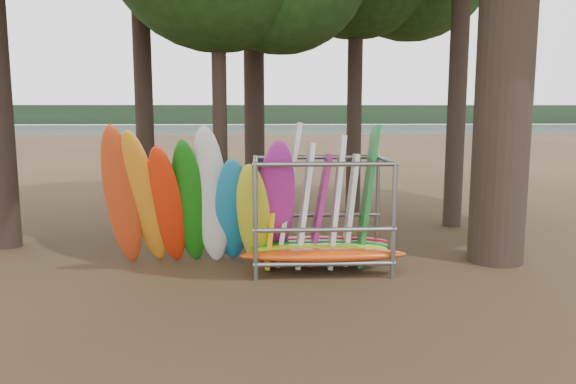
{
  "coord_description": "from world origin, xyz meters",
  "views": [
    {
      "loc": [
        -0.07,
        -10.37,
        3.16
      ],
      "look_at": [
        0.5,
        1.5,
        1.4
      ],
      "focal_mm": 35.0,
      "sensor_mm": 36.0,
      "label": 1
    }
  ],
  "objects": [
    {
      "name": "ground",
      "position": [
        0.0,
        0.0,
        0.0
      ],
      "size": [
        120.0,
        120.0,
        0.0
      ],
      "primitive_type": "plane",
      "color": "#47331E",
      "rests_on": "ground"
    },
    {
      "name": "lake",
      "position": [
        0.0,
        60.0,
        0.0
      ],
      "size": [
        160.0,
        160.0,
        0.0
      ],
      "primitive_type": "plane",
      "color": "gray",
      "rests_on": "ground"
    },
    {
      "name": "far_shore",
      "position": [
        0.0,
        110.0,
        2.0
      ],
      "size": [
        160.0,
        4.0,
        4.0
      ],
      "primitive_type": "cube",
      "color": "black",
      "rests_on": "ground"
    },
    {
      "name": "kayak_row",
      "position": [
        -1.32,
        0.49,
        1.32
      ],
      "size": [
        3.73,
        1.99,
        3.06
      ],
      "color": "#C33D18",
      "rests_on": "ground"
    },
    {
      "name": "storage_rack",
      "position": [
        1.1,
        0.49,
        1.03
      ],
      "size": [
        3.2,
        1.59,
        2.92
      ],
      "color": "slate",
      "rests_on": "ground"
    }
  ]
}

